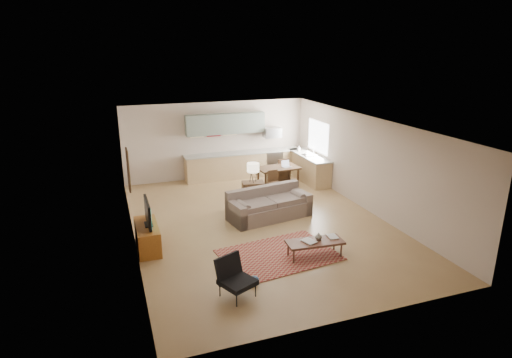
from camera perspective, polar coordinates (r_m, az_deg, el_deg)
name	(u,v)px	position (r m, az deg, el deg)	size (l,w,h in m)	color
room	(260,175)	(11.08, 0.52, 0.55)	(9.00, 9.00, 9.00)	olive
kitchen_counter_back	(244,164)	(15.40, -1.66, 1.95)	(4.26, 0.64, 0.92)	tan
kitchen_counter_right	(309,168)	(15.09, 7.08, 1.50)	(0.64, 2.26, 0.92)	tan
kitchen_range	(272,162)	(15.76, 2.15, 2.27)	(0.62, 0.62, 0.90)	#A5A8AD
kitchen_microwave	(272,133)	(15.53, 2.17, 6.21)	(0.62, 0.40, 0.35)	#A5A8AD
upper_cabinets	(226,124)	(15.05, -4.08, 7.36)	(2.80, 0.34, 0.70)	gray
window_right	(318,137)	(14.97, 8.27, 5.62)	(0.02, 1.40, 1.05)	white
wall_art_left	(129,170)	(11.28, -16.63, 1.17)	(0.06, 0.42, 1.10)	olive
triptych	(214,129)	(15.12, -5.68, 6.60)	(1.70, 0.04, 0.50)	#FBECC4
rug	(279,255)	(9.88, 3.05, -10.06)	(2.52, 1.75, 0.02)	maroon
sofa	(269,204)	(11.73, 1.81, -3.32)	(2.37, 1.03, 0.82)	#6C5B53
coffee_table	(315,249)	(9.81, 7.83, -9.20)	(1.29, 0.51, 0.39)	#4B2A1E
book_a	(305,243)	(9.59, 6.57, -8.44)	(0.33, 0.38, 0.03)	maroon
book_b	(328,237)	(9.94, 9.57, -7.63)	(0.24, 0.31, 0.02)	navy
vase	(319,236)	(9.77, 8.34, -7.55)	(0.18, 0.18, 0.17)	black
armchair	(238,278)	(8.23, -2.48, -13.11)	(0.67, 0.67, 0.77)	black
tv_credenza	(147,237)	(10.37, -14.27, -7.46)	(0.49, 1.29, 0.59)	brown
tv	(148,213)	(10.14, -14.24, -4.39)	(0.10, 0.99, 0.59)	black
console_table	(253,194)	(12.61, -0.39, -2.01)	(0.63, 0.42, 0.74)	#362416
table_lamp	(253,172)	(12.41, -0.40, 0.89)	(0.36, 0.36, 0.59)	beige
dining_table	(278,177)	(14.30, 2.95, 0.24)	(1.37, 0.79, 0.70)	#362416
dining_chair_near	(275,183)	(13.61, 2.52, -0.50)	(0.37, 0.38, 0.77)	#362416
dining_chair_far	(281,169)	(14.97, 3.35, 1.31)	(0.40, 0.42, 0.84)	#362416
laptop	(287,164)	(14.19, 4.15, 2.01)	(0.29, 0.22, 0.22)	#A5A8AD
soap_bottle	(299,148)	(15.48, 5.76, 4.07)	(0.10, 0.10, 0.19)	#FBECC4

